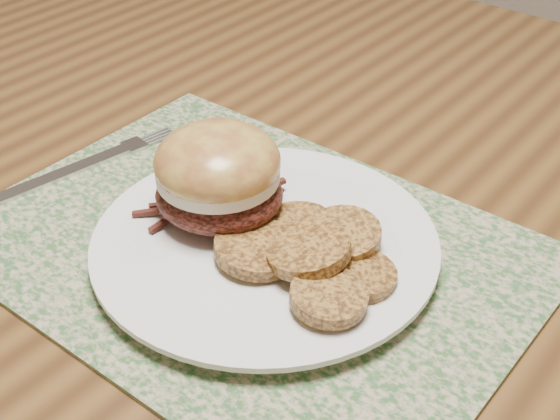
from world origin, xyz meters
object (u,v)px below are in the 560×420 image
object	(u,v)px
dining_table	(375,238)
fork	(92,162)
dinner_plate	(265,246)
pork_sandwich	(218,176)

from	to	relation	value
dining_table	fork	world-z (taller)	fork
dining_table	dinner_plate	distance (m)	0.19
dinner_plate	fork	distance (m)	0.21
dining_table	pork_sandwich	distance (m)	0.22
dinner_plate	fork	bearing A→B (deg)	179.50
pork_sandwich	fork	bearing A→B (deg)	165.39
dinner_plate	fork	xyz separation A→B (m)	(-0.21, 0.00, -0.01)
dinner_plate	pork_sandwich	xyz separation A→B (m)	(-0.05, 0.00, 0.05)
dinner_plate	fork	world-z (taller)	dinner_plate
dinner_plate	pork_sandwich	distance (m)	0.07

